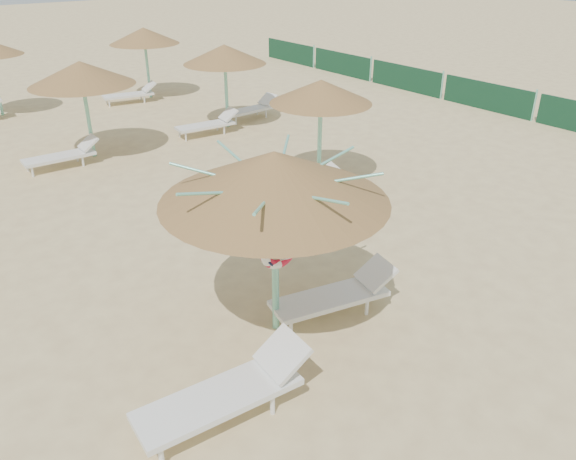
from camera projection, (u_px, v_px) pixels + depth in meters
ground at (284, 321)px, 9.29m from camera, size 120.00×120.00×0.00m
main_palapa at (274, 178)px, 7.95m from camera, size 3.36×3.36×3.01m
lounger_main_a at (230, 391)px, 7.26m from camera, size 2.39×0.86×0.85m
lounger_main_b at (337, 294)px, 9.33m from camera, size 2.22×1.07×0.78m
palapa_field at (41, 75)px, 15.52m from camera, size 15.24×14.39×2.72m
windbreak_fence at (407, 78)px, 23.67m from camera, size 0.08×19.84×1.10m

